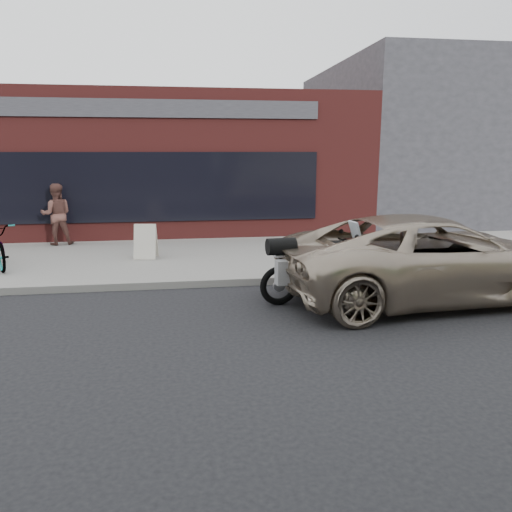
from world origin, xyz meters
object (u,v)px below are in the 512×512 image
object	(u,v)px
cafe_patron_left	(57,214)
sandwich_sign	(146,241)
minivan	(431,258)
motorcycle	(314,268)

from	to	relation	value
cafe_patron_left	sandwich_sign	bearing A→B (deg)	128.68
minivan	sandwich_sign	bearing A→B (deg)	51.00
cafe_patron_left	motorcycle	bearing A→B (deg)	124.11
sandwich_sign	motorcycle	bearing A→B (deg)	-40.28
sandwich_sign	cafe_patron_left	bearing A→B (deg)	147.45
motorcycle	minivan	distance (m)	2.22
sandwich_sign	minivan	bearing A→B (deg)	-26.52
motorcycle	cafe_patron_left	bearing A→B (deg)	127.10
motorcycle	minivan	size ratio (longest dim) A/B	0.41
minivan	cafe_patron_left	size ratio (longest dim) A/B	3.33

